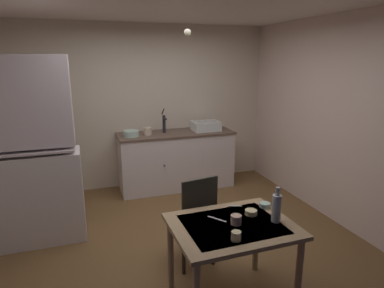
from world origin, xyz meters
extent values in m
plane|color=brown|center=(0.00, 0.00, 0.00)|extent=(5.10, 5.10, 0.00)
cube|color=beige|center=(0.00, 2.00, 1.31)|extent=(4.20, 0.10, 2.61)
cube|color=beige|center=(2.10, 0.00, 1.31)|extent=(0.10, 4.01, 2.61)
cube|color=silver|center=(-1.54, 0.52, 0.53)|extent=(0.99, 0.44, 1.06)
cube|color=silver|center=(-1.54, 0.52, 1.63)|extent=(0.91, 0.38, 0.97)
cube|color=silver|center=(-1.54, 0.50, 1.10)|extent=(0.89, 0.40, 0.02)
cube|color=silver|center=(0.42, 1.63, 0.45)|extent=(1.82, 0.60, 0.89)
cube|color=brown|center=(0.42, 1.63, 0.91)|extent=(1.85, 0.63, 0.03)
sphere|color=#2D2823|center=(0.14, 1.32, 0.49)|extent=(0.02, 0.02, 0.02)
cube|color=white|center=(0.93, 1.63, 1.00)|extent=(0.44, 0.34, 0.15)
cube|color=black|center=(0.93, 1.63, 1.07)|extent=(0.38, 0.28, 0.01)
cylinder|color=#232328|center=(0.24, 1.68, 1.06)|extent=(0.05, 0.05, 0.28)
cylinder|color=#232328|center=(0.24, 1.61, 1.16)|extent=(0.03, 0.12, 0.03)
cylinder|color=black|center=(0.24, 1.74, 1.25)|extent=(0.02, 0.16, 0.12)
cylinder|color=#ADD1C1|center=(-0.30, 1.58, 0.97)|extent=(0.24, 0.24, 0.09)
cylinder|color=beige|center=(-0.04, 1.61, 0.98)|extent=(0.13, 0.13, 0.11)
cube|color=tan|center=(0.12, -1.12, 0.73)|extent=(1.02, 0.80, 0.04)
cube|color=silver|center=(0.12, -1.12, 0.75)|extent=(0.79, 0.63, 0.00)
cylinder|color=#A7815D|center=(0.57, -1.44, 0.36)|extent=(0.06, 0.06, 0.71)
cylinder|color=tan|center=(-0.33, -0.80, 0.36)|extent=(0.06, 0.06, 0.71)
cylinder|color=#A1895D|center=(0.55, -0.78, 0.36)|extent=(0.06, 0.06, 0.71)
cube|color=#302622|center=(-0.01, -0.43, 0.43)|extent=(0.46, 0.46, 0.03)
cube|color=#2D2B23|center=(0.02, -0.61, 0.71)|extent=(0.38, 0.09, 0.53)
cylinder|color=#302622|center=(0.13, -0.23, 0.21)|extent=(0.04, 0.04, 0.41)
cylinder|color=#302622|center=(-0.21, -0.29, 0.21)|extent=(0.04, 0.04, 0.41)
cylinder|color=#302622|center=(0.18, -0.57, 0.21)|extent=(0.04, 0.04, 0.41)
cylinder|color=#302622|center=(-0.15, -0.62, 0.21)|extent=(0.04, 0.04, 0.41)
cylinder|color=beige|center=(0.35, -1.01, 0.77)|extent=(0.11, 0.11, 0.04)
cylinder|color=#ADD1C1|center=(0.54, -0.92, 0.77)|extent=(0.10, 0.10, 0.04)
cylinder|color=tan|center=(0.15, -1.13, 0.79)|extent=(0.09, 0.09, 0.08)
cylinder|color=beige|center=(0.04, -1.36, 0.78)|extent=(0.08, 0.08, 0.07)
cylinder|color=#B7BCC1|center=(0.48, -1.19, 0.86)|extent=(0.08, 0.08, 0.24)
cylinder|color=#B7BCC1|center=(0.48, -1.19, 1.02)|extent=(0.03, 0.03, 0.07)
cube|color=silver|center=(0.03, -1.00, 0.75)|extent=(0.12, 0.16, 0.00)
cube|color=beige|center=(0.29, -0.82, 0.75)|extent=(0.12, 0.06, 0.00)
sphere|color=#F9EFCC|center=(0.22, 0.38, 2.36)|extent=(0.08, 0.08, 0.08)
camera|label=1|loc=(-0.98, -3.36, 2.06)|focal=30.89mm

